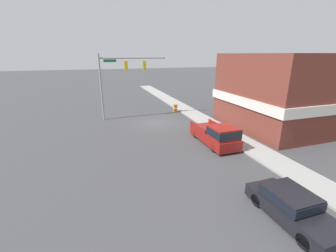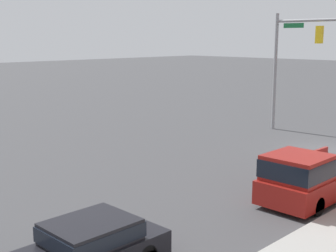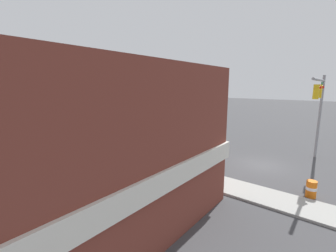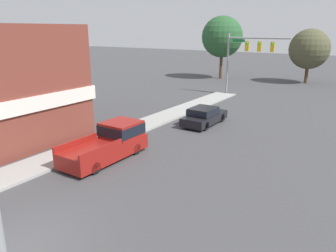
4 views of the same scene
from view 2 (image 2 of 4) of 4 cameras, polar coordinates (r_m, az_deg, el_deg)
ground_plane at (r=26.81m, az=18.77°, el=-2.84°), size 200.00×200.00×0.00m
near_signal_assembly at (r=30.48m, az=16.84°, el=9.28°), size 7.83×0.49×7.57m
car_lead at (r=12.53m, az=-9.99°, el=-14.36°), size 1.91×4.54×1.39m
pickup_truck_parked at (r=18.21m, az=16.90°, el=-5.90°), size 2.08×5.47×1.94m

